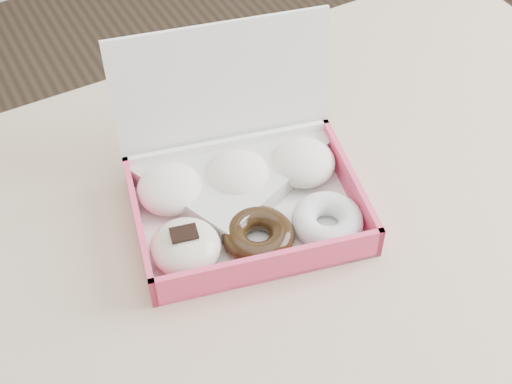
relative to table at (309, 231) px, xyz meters
name	(u,v)px	position (x,y,z in m)	size (l,w,h in m)	color
table	(309,231)	(0.00, 0.00, 0.00)	(1.20, 0.80, 0.75)	tan
donut_box	(242,192)	(-0.10, 0.03, 0.11)	(0.36, 0.33, 0.23)	white
newspapers	(233,161)	(-0.08, 0.10, 0.10)	(0.25, 0.20, 0.04)	silver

